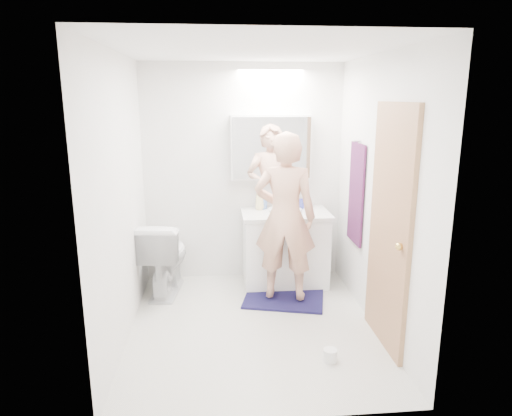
{
  "coord_description": "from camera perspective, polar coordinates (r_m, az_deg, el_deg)",
  "views": [
    {
      "loc": [
        -0.32,
        -3.77,
        2.04
      ],
      "look_at": [
        0.05,
        0.25,
        1.05
      ],
      "focal_mm": 32.02,
      "sensor_mm": 36.0,
      "label": 1
    }
  ],
  "objects": [
    {
      "name": "person",
      "position": [
        4.5,
        3.64,
        -1.13
      ],
      "size": [
        0.69,
        0.54,
        1.68
      ],
      "primitive_type": "imported",
      "rotation": [
        0.0,
        0.0,
        2.9
      ],
      "color": "#DDA285",
      "rests_on": "bath_rug"
    },
    {
      "name": "ceiling",
      "position": [
        3.8,
        -0.42,
        19.21
      ],
      "size": [
        2.5,
        2.5,
        0.0
      ],
      "primitive_type": "plane",
      "rotation": [
        3.14,
        0.0,
        0.0
      ],
      "color": "white",
      "rests_on": "floor"
    },
    {
      "name": "wall_right",
      "position": [
        4.12,
        15.04,
        1.53
      ],
      "size": [
        0.0,
        2.5,
        2.5
      ],
      "primitive_type": "plane",
      "rotation": [
        1.57,
        0.0,
        -1.57
      ],
      "color": "white",
      "rests_on": "floor"
    },
    {
      "name": "wall_left",
      "position": [
        3.94,
        -16.54,
        0.89
      ],
      "size": [
        0.0,
        2.5,
        2.5
      ],
      "primitive_type": "plane",
      "rotation": [
        1.57,
        0.0,
        1.57
      ],
      "color": "white",
      "rests_on": "floor"
    },
    {
      "name": "bath_rug",
      "position": [
        4.79,
        3.48,
        -11.28
      ],
      "size": [
        0.91,
        0.73,
        0.02
      ],
      "primitive_type": "cube",
      "rotation": [
        0.0,
        0.0,
        -0.24
      ],
      "color": "#191645",
      "rests_on": "floor"
    },
    {
      "name": "wall_back",
      "position": [
        5.1,
        -1.6,
        4.28
      ],
      "size": [
        2.5,
        0.0,
        2.5
      ],
      "primitive_type": "plane",
      "rotation": [
        1.57,
        0.0,
        0.0
      ],
      "color": "white",
      "rests_on": "floor"
    },
    {
      "name": "mirror_panel",
      "position": [
        4.94,
        1.99,
        7.48
      ],
      "size": [
        0.84,
        0.01,
        0.66
      ],
      "primitive_type": "cube",
      "color": "silver",
      "rests_on": "medicine_cabinet"
    },
    {
      "name": "towel_hook",
      "position": [
        4.56,
        12.58,
        8.16
      ],
      "size": [
        0.07,
        0.02,
        0.02
      ],
      "primitive_type": "cylinder",
      "rotation": [
        0.0,
        1.57,
        0.0
      ],
      "color": "silver",
      "rests_on": "wall_right"
    },
    {
      "name": "soap_bottle_a",
      "position": [
        5.03,
        0.46,
        1.2
      ],
      "size": [
        0.13,
        0.13,
        0.25
      ],
      "primitive_type": "imported",
      "rotation": [
        0.0,
        0.0,
        0.46
      ],
      "color": "beige",
      "rests_on": "countertop"
    },
    {
      "name": "medicine_cabinet",
      "position": [
        5.02,
        1.88,
        7.57
      ],
      "size": [
        0.88,
        0.14,
        0.7
      ],
      "primitive_type": "cube",
      "color": "white",
      "rests_on": "wall_back"
    },
    {
      "name": "towel",
      "position": [
        4.64,
        12.4,
        1.75
      ],
      "size": [
        0.02,
        0.42,
        1.0
      ],
      "primitive_type": "cube",
      "color": "#131B3C",
      "rests_on": "wall_right"
    },
    {
      "name": "countertop",
      "position": [
        4.96,
        3.71,
        -0.76
      ],
      "size": [
        0.95,
        0.58,
        0.04
      ],
      "primitive_type": "cube",
      "color": "silver",
      "rests_on": "vanity_cabinet"
    },
    {
      "name": "toilet_paper_roll",
      "position": [
        3.83,
        9.24,
        -17.71
      ],
      "size": [
        0.11,
        0.11,
        0.1
      ],
      "primitive_type": "cylinder",
      "color": "white",
      "rests_on": "floor"
    },
    {
      "name": "faucet",
      "position": [
        5.14,
        3.35,
        0.93
      ],
      "size": [
        0.02,
        0.02,
        0.16
      ],
      "primitive_type": "cylinder",
      "color": "silver",
      "rests_on": "countertop"
    },
    {
      "name": "toothbrush_cup",
      "position": [
        5.13,
        5.62,
        0.51
      ],
      "size": [
        0.13,
        0.13,
        0.1
      ],
      "primitive_type": "imported",
      "rotation": [
        0.0,
        0.0,
        -0.18
      ],
      "color": "#424CC7",
      "rests_on": "countertop"
    },
    {
      "name": "door",
      "position": [
        3.84,
        16.36,
        -2.5
      ],
      "size": [
        0.04,
        0.8,
        2.0
      ],
      "primitive_type": "cube",
      "color": "tan",
      "rests_on": "wall_right"
    },
    {
      "name": "floor",
      "position": [
        4.3,
        -0.37,
        -14.55
      ],
      "size": [
        2.5,
        2.5,
        0.0
      ],
      "primitive_type": "plane",
      "color": "silver",
      "rests_on": "ground"
    },
    {
      "name": "door_knob",
      "position": [
        3.58,
        17.45,
        -4.62
      ],
      "size": [
        0.06,
        0.06,
        0.06
      ],
      "primitive_type": "sphere",
      "color": "gold",
      "rests_on": "door"
    },
    {
      "name": "vanity_cabinet",
      "position": [
        5.07,
        3.64,
        -5.24
      ],
      "size": [
        0.9,
        0.55,
        0.78
      ],
      "primitive_type": "cube",
      "color": "white",
      "rests_on": "floor"
    },
    {
      "name": "soap_bottle_b",
      "position": [
        5.07,
        0.8,
        0.87
      ],
      "size": [
        0.11,
        0.11,
        0.18
      ],
      "primitive_type": "imported",
      "rotation": [
        0.0,
        0.0,
        -0.76
      ],
      "color": "#5D80C7",
      "rests_on": "countertop"
    },
    {
      "name": "toilet",
      "position": [
        4.93,
        -11.37,
        -5.95
      ],
      "size": [
        0.54,
        0.83,
        0.8
      ],
      "primitive_type": "imported",
      "rotation": [
        0.0,
        0.0,
        3.01
      ],
      "color": "white",
      "rests_on": "floor"
    },
    {
      "name": "wall_front",
      "position": [
        2.68,
        1.91,
        -4.49
      ],
      "size": [
        2.5,
        0.0,
        2.5
      ],
      "primitive_type": "plane",
      "rotation": [
        -1.57,
        0.0,
        0.0
      ],
      "color": "white",
      "rests_on": "floor"
    },
    {
      "name": "sink_basin",
      "position": [
        4.98,
        3.66,
        -0.28
      ],
      "size": [
        0.36,
        0.36,
        0.03
      ],
      "primitive_type": "cylinder",
      "color": "white",
      "rests_on": "countertop"
    }
  ]
}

